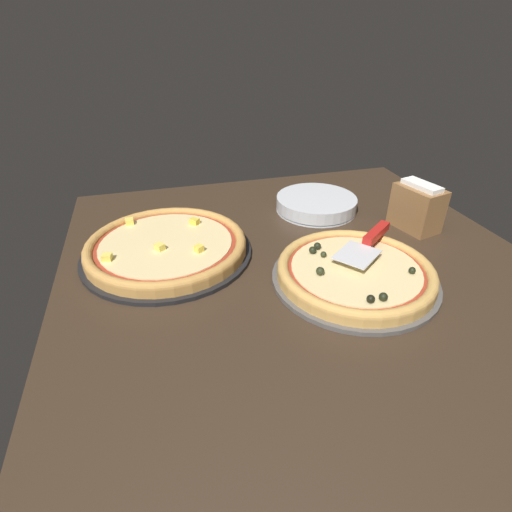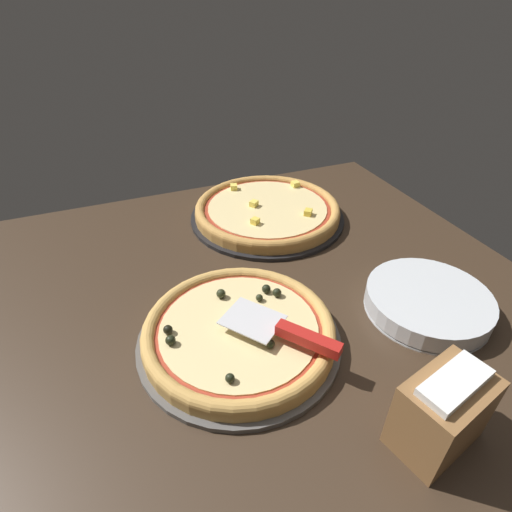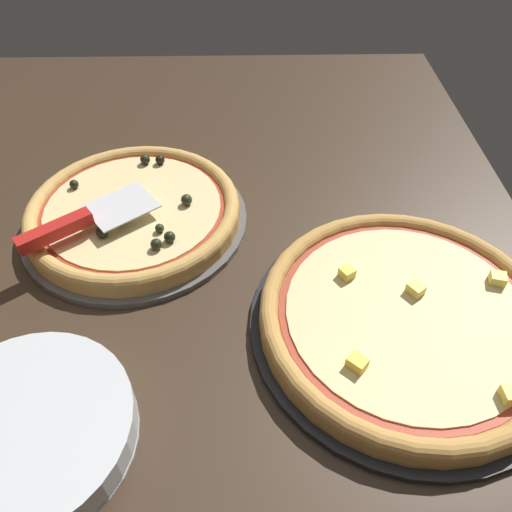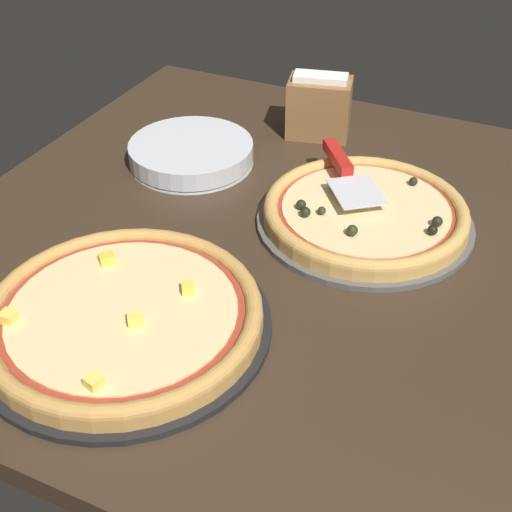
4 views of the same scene
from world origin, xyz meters
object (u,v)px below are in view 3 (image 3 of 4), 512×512
plate_stack (27,432)px  pizza_front (134,211)px  serving_spatula (74,224)px  pizza_back (407,316)px

plate_stack → pizza_front: bearing=170.4°
pizza_front → serving_spatula: 10.41cm
pizza_front → plate_stack: size_ratio=1.44×
serving_spatula → plate_stack: serving_spatula is taller
pizza_front → serving_spatula: (6.80, -7.13, 3.36)cm
pizza_front → pizza_back: bearing=60.3°
serving_spatula → pizza_front: bearing=133.7°
pizza_front → serving_spatula: bearing=-46.3°
pizza_front → plate_stack: pizza_front is taller
pizza_back → serving_spatula: bearing=-108.5°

